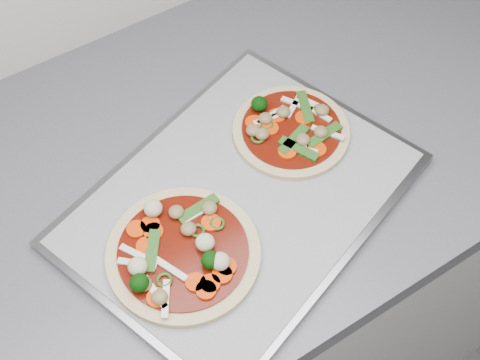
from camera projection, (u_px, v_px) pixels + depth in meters
base_cabinet at (329, 235)px, 1.40m from camera, size 3.60×0.60×0.86m
countertop at (361, 90)px, 1.03m from camera, size 3.60×0.60×0.04m
baking_tray at (240, 200)px, 0.88m from camera, size 0.52×0.45×0.01m
parchment at (240, 197)px, 0.88m from camera, size 0.50×0.43×0.00m
pizza_left at (182, 253)px, 0.82m from camera, size 0.23×0.23×0.03m
pizza_right at (291, 129)px, 0.93m from camera, size 0.17×0.17×0.03m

